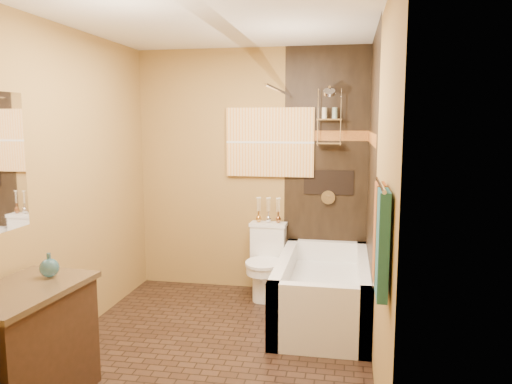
% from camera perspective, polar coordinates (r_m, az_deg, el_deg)
% --- Properties ---
extents(floor, '(3.00, 3.00, 0.00)m').
position_cam_1_polar(floor, '(4.10, -4.73, -17.40)').
color(floor, black).
rests_on(floor, ground).
extents(wall_left, '(0.02, 3.00, 2.50)m').
position_cam_1_polar(wall_left, '(4.22, -20.88, 0.58)').
color(wall_left, olive).
rests_on(wall_left, floor).
extents(wall_right, '(0.02, 3.00, 2.50)m').
position_cam_1_polar(wall_right, '(3.61, 13.74, -0.29)').
color(wall_right, olive).
rests_on(wall_right, floor).
extents(wall_back, '(2.40, 0.02, 2.50)m').
position_cam_1_polar(wall_back, '(5.19, -0.55, 2.42)').
color(wall_back, olive).
rests_on(wall_back, floor).
extents(wall_front, '(2.40, 0.02, 2.50)m').
position_cam_1_polar(wall_front, '(2.35, -14.76, -4.75)').
color(wall_front, olive).
rests_on(wall_front, floor).
extents(ceiling, '(3.00, 3.00, 0.00)m').
position_cam_1_polar(ceiling, '(3.77, -5.20, 19.34)').
color(ceiling, silver).
rests_on(ceiling, wall_back).
extents(alcove_tile_back, '(0.85, 0.01, 2.50)m').
position_cam_1_polar(alcove_tile_back, '(5.08, 8.04, 2.22)').
color(alcove_tile_back, black).
rests_on(alcove_tile_back, wall_back).
extents(alcove_tile_right, '(0.01, 1.50, 2.50)m').
position_cam_1_polar(alcove_tile_right, '(4.35, 13.05, 1.12)').
color(alcove_tile_right, black).
rests_on(alcove_tile_right, wall_right).
extents(mosaic_band_back, '(0.85, 0.01, 0.10)m').
position_cam_1_polar(mosaic_band_back, '(5.05, 8.11, 6.39)').
color(mosaic_band_back, brown).
rests_on(mosaic_band_back, alcove_tile_back).
extents(mosaic_band_right, '(0.01, 1.50, 0.10)m').
position_cam_1_polar(mosaic_band_right, '(4.32, 13.07, 6.00)').
color(mosaic_band_right, brown).
rests_on(mosaic_band_right, alcove_tile_right).
extents(alcove_niche, '(0.50, 0.01, 0.25)m').
position_cam_1_polar(alcove_niche, '(5.09, 8.29, 1.09)').
color(alcove_niche, black).
rests_on(alcove_niche, alcove_tile_back).
extents(shower_fixtures, '(0.24, 0.33, 1.16)m').
position_cam_1_polar(shower_fixtures, '(4.95, 8.37, 6.88)').
color(shower_fixtures, silver).
rests_on(shower_fixtures, floor).
extents(curtain_rod, '(0.03, 1.55, 0.03)m').
position_cam_1_polar(curtain_rod, '(4.36, 2.78, 11.47)').
color(curtain_rod, silver).
rests_on(curtain_rod, wall_back).
extents(towel_bar, '(0.02, 0.55, 0.02)m').
position_cam_1_polar(towel_bar, '(2.54, 14.06, 0.82)').
color(towel_bar, silver).
rests_on(towel_bar, wall_right).
extents(towel_teal, '(0.05, 0.22, 0.52)m').
position_cam_1_polar(towel_teal, '(2.46, 14.26, -5.81)').
color(towel_teal, '#205E6A').
rests_on(towel_teal, towel_bar).
extents(towel_rust, '(0.05, 0.22, 0.52)m').
position_cam_1_polar(towel_rust, '(2.71, 13.91, -4.51)').
color(towel_rust, '#9C541C').
rests_on(towel_rust, towel_bar).
extents(sunset_painting, '(0.90, 0.04, 0.70)m').
position_cam_1_polar(sunset_painting, '(5.11, 1.61, 5.70)').
color(sunset_painting, orange).
rests_on(sunset_painting, wall_back).
extents(bathtub, '(0.80, 1.50, 0.55)m').
position_cam_1_polar(bathtub, '(4.59, 7.68, -11.62)').
color(bathtub, white).
rests_on(bathtub, floor).
extents(toilet, '(0.38, 0.56, 0.73)m').
position_cam_1_polar(toilet, '(5.05, 1.11, -7.91)').
color(toilet, white).
rests_on(toilet, floor).
extents(vanity, '(0.60, 0.91, 0.77)m').
position_cam_1_polar(vanity, '(3.48, -24.97, -15.94)').
color(vanity, black).
rests_on(vanity, floor).
extents(teal_bottle, '(0.13, 0.13, 0.19)m').
position_cam_1_polar(teal_bottle, '(3.48, -22.56, -7.73)').
color(teal_bottle, '#225968').
rests_on(teal_bottle, vanity).
extents(bud_vases, '(0.26, 0.05, 0.25)m').
position_cam_1_polar(bud_vases, '(5.10, 1.43, -2.00)').
color(bud_vases, '#C48A3D').
rests_on(bud_vases, toilet).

